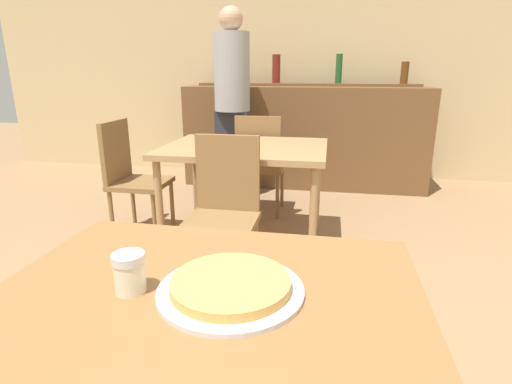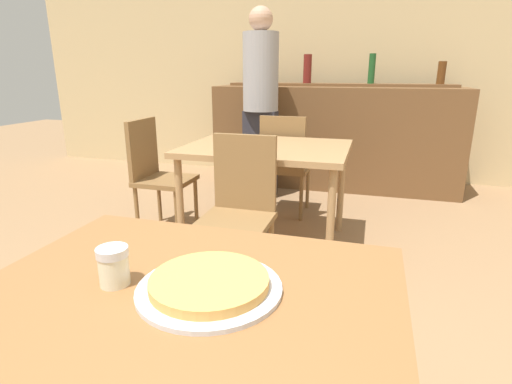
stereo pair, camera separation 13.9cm
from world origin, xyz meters
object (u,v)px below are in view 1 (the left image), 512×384
object	(u,v)px
cheese_shaker	(130,272)
pizza_tray	(231,286)
chair_far_side_back	(260,160)
chair_far_side_left	(130,172)
chair_far_side_front	(224,204)
person_standing	(232,98)

from	to	relation	value
cheese_shaker	pizza_tray	bearing A→B (deg)	8.77
chair_far_side_back	chair_far_side_left	world-z (taller)	same
chair_far_side_front	chair_far_side_left	xyz separation A→B (m)	(-0.90, 0.60, 0.00)
chair_far_side_back	chair_far_side_front	bearing A→B (deg)	90.00
chair_far_side_front	pizza_tray	bearing A→B (deg)	-74.38
cheese_shaker	person_standing	bearing A→B (deg)	99.10
pizza_tray	cheese_shaker	size ratio (longest dim) A/B	3.58
chair_far_side_front	chair_far_side_back	world-z (taller)	same
chair_far_side_back	pizza_tray	bearing A→B (deg)	98.28
chair_far_side_left	cheese_shaker	xyz separation A→B (m)	(1.03, -1.95, 0.28)
chair_far_side_back	pizza_tray	world-z (taller)	chair_far_side_back
chair_far_side_front	chair_far_side_back	size ratio (longest dim) A/B	1.00
chair_far_side_back	cheese_shaker	size ratio (longest dim) A/B	9.08
chair_far_side_left	person_standing	distance (m)	1.33
chair_far_side_front	person_standing	size ratio (longest dim) A/B	0.49
chair_far_side_front	person_standing	xyz separation A→B (m)	(-0.36, 1.72, 0.49)
chair_far_side_front	cheese_shaker	bearing A→B (deg)	-84.46
cheese_shaker	person_standing	size ratio (longest dim) A/B	0.05
chair_far_side_back	pizza_tray	xyz separation A→B (m)	(0.37, -2.51, 0.25)
chair_far_side_front	person_standing	bearing A→B (deg)	101.84
pizza_tray	cheese_shaker	bearing A→B (deg)	-171.23
pizza_tray	chair_far_side_back	bearing A→B (deg)	98.28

